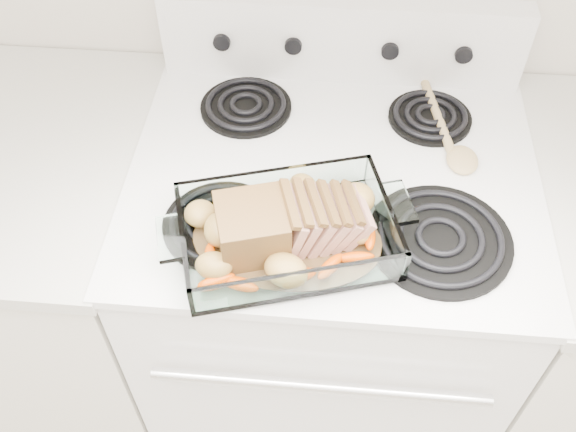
# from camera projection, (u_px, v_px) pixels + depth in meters

# --- Properties ---
(electric_range) EXTENTS (0.78, 0.70, 1.12)m
(electric_range) POSITION_uv_depth(u_px,v_px,m) (324.00, 298.00, 1.57)
(electric_range) COLOR white
(electric_range) RESTS_ON ground
(counter_left) EXTENTS (0.58, 0.68, 0.93)m
(counter_left) POSITION_uv_depth(u_px,v_px,m) (61.00, 282.00, 1.62)
(counter_left) COLOR white
(counter_left) RESTS_ON ground
(baking_dish) EXTENTS (0.35, 0.23, 0.07)m
(baking_dish) POSITION_uv_depth(u_px,v_px,m) (287.00, 236.00, 1.08)
(baking_dish) COLOR white
(baking_dish) RESTS_ON electric_range
(pork_roast) EXTENTS (0.25, 0.11, 0.09)m
(pork_roast) POSITION_uv_depth(u_px,v_px,m) (278.00, 223.00, 1.06)
(pork_roast) COLOR brown
(pork_roast) RESTS_ON baking_dish
(roast_vegetables) EXTENTS (0.38, 0.21, 0.05)m
(roast_vegetables) POSITION_uv_depth(u_px,v_px,m) (287.00, 215.00, 1.10)
(roast_vegetables) COLOR #FF5000
(roast_vegetables) RESTS_ON baking_dish
(wooden_spoon) EXTENTS (0.10, 0.28, 0.02)m
(wooden_spoon) POSITION_uv_depth(u_px,v_px,m) (451.00, 140.00, 1.26)
(wooden_spoon) COLOR tan
(wooden_spoon) RESTS_ON electric_range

